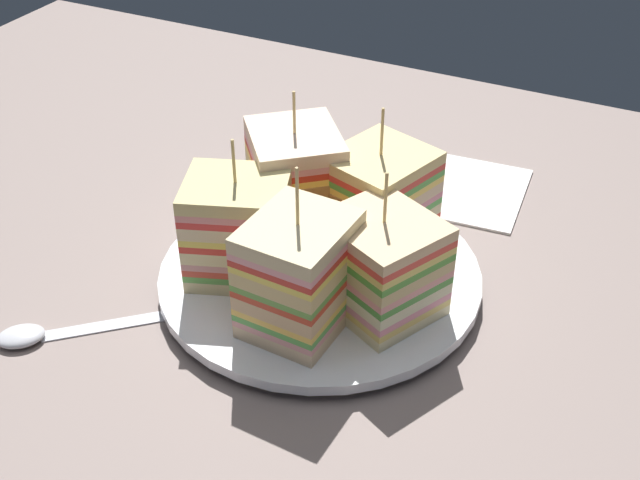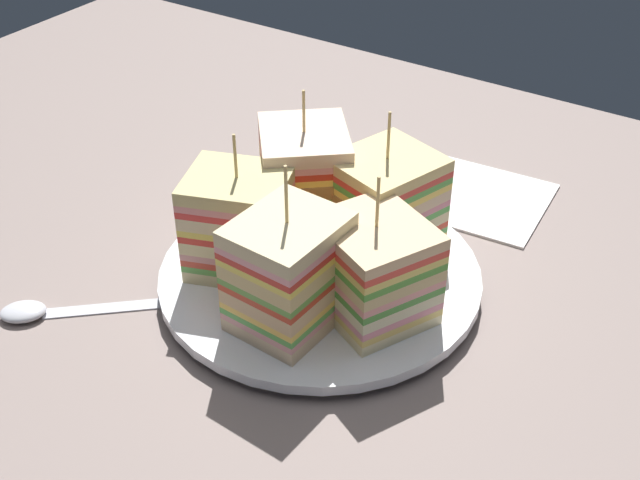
# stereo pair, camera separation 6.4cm
# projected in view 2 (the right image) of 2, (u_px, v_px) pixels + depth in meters

# --- Properties ---
(ground_plane) EXTENTS (1.30, 0.87, 0.02)m
(ground_plane) POSITION_uv_depth(u_px,v_px,m) (320.00, 294.00, 0.67)
(ground_plane) COLOR gray
(plate) EXTENTS (0.26, 0.26, 0.02)m
(plate) POSITION_uv_depth(u_px,v_px,m) (320.00, 276.00, 0.66)
(plate) COLOR white
(plate) RESTS_ON ground_plane
(sandwich_wedge_0) EXTENTS (0.10, 0.10, 0.12)m
(sandwich_wedge_0) POSITION_uv_depth(u_px,v_px,m) (374.00, 269.00, 0.60)
(sandwich_wedge_0) COLOR beige
(sandwich_wedge_0) RESTS_ON plate
(sandwich_wedge_1) EXTENTS (0.09, 0.10, 0.12)m
(sandwich_wedge_1) POSITION_uv_depth(u_px,v_px,m) (384.00, 203.00, 0.66)
(sandwich_wedge_1) COLOR #CFC68A
(sandwich_wedge_1) RESTS_ON plate
(sandwich_wedge_2) EXTENTS (0.10, 0.11, 0.13)m
(sandwich_wedge_2) POSITION_uv_depth(u_px,v_px,m) (305.00, 181.00, 0.68)
(sandwich_wedge_2) COLOR beige
(sandwich_wedge_2) RESTS_ON plate
(sandwich_wedge_3) EXTENTS (0.10, 0.09, 0.12)m
(sandwich_wedge_3) POSITION_uv_depth(u_px,v_px,m) (240.00, 223.00, 0.64)
(sandwich_wedge_3) COLOR beige
(sandwich_wedge_3) RESTS_ON plate
(sandwich_wedge_4) EXTENTS (0.07, 0.08, 0.13)m
(sandwich_wedge_4) POSITION_uv_depth(u_px,v_px,m) (289.00, 272.00, 0.59)
(sandwich_wedge_4) COLOR beige
(sandwich_wedge_4) RESTS_ON plate
(chip_pile) EXTENTS (0.07, 0.07, 0.03)m
(chip_pile) POSITION_uv_depth(u_px,v_px,m) (314.00, 263.00, 0.64)
(chip_pile) COLOR #E1B363
(chip_pile) RESTS_ON plate
(spoon) EXTENTS (0.11, 0.10, 0.01)m
(spoon) POSITION_uv_depth(u_px,v_px,m) (45.00, 311.00, 0.64)
(spoon) COLOR silver
(spoon) RESTS_ON ground_plane
(napkin) EXTENTS (0.13, 0.13, 0.01)m
(napkin) POSITION_uv_depth(u_px,v_px,m) (481.00, 198.00, 0.77)
(napkin) COLOR white
(napkin) RESTS_ON ground_plane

